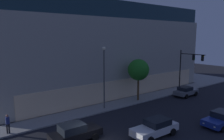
{
  "coord_description": "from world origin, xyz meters",
  "views": [
    {
      "loc": [
        -9.49,
        -14.92,
        9.28
      ],
      "look_at": [
        5.09,
        4.21,
        5.61
      ],
      "focal_mm": 35.02,
      "sensor_mm": 36.0,
      "label": 1
    }
  ],
  "objects_px": {
    "car_white": "(155,127)",
    "traffic_light_far_corner": "(189,63)",
    "pedestrian_waiting": "(8,122)",
    "car_blue": "(221,119)",
    "street_lamp_sidewalk": "(104,70)",
    "sidewalk_tree": "(138,70)",
    "modern_building": "(89,48)",
    "car_grey": "(186,91)",
    "car_black": "(75,133)"
  },
  "relations": [
    {
      "from": "pedestrian_waiting",
      "to": "car_white",
      "type": "xyz_separation_m",
      "value": [
        10.99,
        -8.66,
        -0.43
      ]
    },
    {
      "from": "pedestrian_waiting",
      "to": "car_black",
      "type": "relative_size",
      "value": 0.4
    },
    {
      "from": "street_lamp_sidewalk",
      "to": "car_white",
      "type": "relative_size",
      "value": 1.63
    },
    {
      "from": "modern_building",
      "to": "car_white",
      "type": "bearing_deg",
      "value": -105.99
    },
    {
      "from": "car_black",
      "to": "car_white",
      "type": "bearing_deg",
      "value": -28.85
    },
    {
      "from": "sidewalk_tree",
      "to": "car_blue",
      "type": "bearing_deg",
      "value": -86.64
    },
    {
      "from": "street_lamp_sidewalk",
      "to": "car_black",
      "type": "xyz_separation_m",
      "value": [
        -7.16,
        -5.55,
        -4.29
      ]
    },
    {
      "from": "traffic_light_far_corner",
      "to": "car_white",
      "type": "bearing_deg",
      "value": -155.17
    },
    {
      "from": "car_white",
      "to": "car_blue",
      "type": "bearing_deg",
      "value": -19.27
    },
    {
      "from": "street_lamp_sidewalk",
      "to": "car_grey",
      "type": "bearing_deg",
      "value": -10.69
    },
    {
      "from": "car_black",
      "to": "sidewalk_tree",
      "type": "bearing_deg",
      "value": 22.99
    },
    {
      "from": "car_black",
      "to": "car_grey",
      "type": "distance_m",
      "value": 21.25
    },
    {
      "from": "street_lamp_sidewalk",
      "to": "car_black",
      "type": "distance_m",
      "value": 10.02
    },
    {
      "from": "modern_building",
      "to": "car_white",
      "type": "relative_size",
      "value": 7.43
    },
    {
      "from": "modern_building",
      "to": "sidewalk_tree",
      "type": "distance_m",
      "value": 13.09
    },
    {
      "from": "car_blue",
      "to": "sidewalk_tree",
      "type": "bearing_deg",
      "value": 93.36
    },
    {
      "from": "pedestrian_waiting",
      "to": "car_blue",
      "type": "relative_size",
      "value": 0.42
    },
    {
      "from": "street_lamp_sidewalk",
      "to": "sidewalk_tree",
      "type": "xyz_separation_m",
      "value": [
        6.06,
        0.05,
        -0.54
      ]
    },
    {
      "from": "pedestrian_waiting",
      "to": "car_grey",
      "type": "relative_size",
      "value": 0.43
    },
    {
      "from": "modern_building",
      "to": "car_white",
      "type": "distance_m",
      "value": 23.79
    },
    {
      "from": "car_white",
      "to": "street_lamp_sidewalk",
      "type": "bearing_deg",
      "value": 86.29
    },
    {
      "from": "street_lamp_sidewalk",
      "to": "pedestrian_waiting",
      "type": "height_order",
      "value": "street_lamp_sidewalk"
    },
    {
      "from": "pedestrian_waiting",
      "to": "car_blue",
      "type": "distance_m",
      "value": 21.51
    },
    {
      "from": "car_white",
      "to": "traffic_light_far_corner",
      "type": "bearing_deg",
      "value": 24.83
    },
    {
      "from": "car_black",
      "to": "car_grey",
      "type": "height_order",
      "value": "car_black"
    },
    {
      "from": "modern_building",
      "to": "car_grey",
      "type": "bearing_deg",
      "value": -62.25
    },
    {
      "from": "traffic_light_far_corner",
      "to": "car_black",
      "type": "height_order",
      "value": "traffic_light_far_corner"
    },
    {
      "from": "street_lamp_sidewalk",
      "to": "sidewalk_tree",
      "type": "relative_size",
      "value": 1.32
    },
    {
      "from": "pedestrian_waiting",
      "to": "car_blue",
      "type": "bearing_deg",
      "value": -31.48
    },
    {
      "from": "traffic_light_far_corner",
      "to": "car_white",
      "type": "distance_m",
      "value": 18.73
    },
    {
      "from": "modern_building",
      "to": "car_black",
      "type": "height_order",
      "value": "modern_building"
    },
    {
      "from": "car_black",
      "to": "car_blue",
      "type": "relative_size",
      "value": 1.04
    },
    {
      "from": "sidewalk_tree",
      "to": "car_black",
      "type": "height_order",
      "value": "sidewalk_tree"
    },
    {
      "from": "traffic_light_far_corner",
      "to": "car_grey",
      "type": "height_order",
      "value": "traffic_light_far_corner"
    },
    {
      "from": "sidewalk_tree",
      "to": "traffic_light_far_corner",
      "type": "bearing_deg",
      "value": -8.86
    },
    {
      "from": "modern_building",
      "to": "car_blue",
      "type": "distance_m",
      "value": 25.46
    },
    {
      "from": "modern_building",
      "to": "car_black",
      "type": "xyz_separation_m",
      "value": [
        -12.88,
        -18.45,
        -6.28
      ]
    },
    {
      "from": "modern_building",
      "to": "sidewalk_tree",
      "type": "bearing_deg",
      "value": -88.51
    },
    {
      "from": "sidewalk_tree",
      "to": "car_white",
      "type": "bearing_deg",
      "value": -125.83
    },
    {
      "from": "traffic_light_far_corner",
      "to": "car_blue",
      "type": "xyz_separation_m",
      "value": [
        -9.24,
        -10.24,
        -4.17
      ]
    },
    {
      "from": "traffic_light_far_corner",
      "to": "sidewalk_tree",
      "type": "bearing_deg",
      "value": 171.14
    },
    {
      "from": "car_white",
      "to": "car_blue",
      "type": "height_order",
      "value": "car_white"
    },
    {
      "from": "sidewalk_tree",
      "to": "street_lamp_sidewalk",
      "type": "bearing_deg",
      "value": -179.5
    },
    {
      "from": "traffic_light_far_corner",
      "to": "car_black",
      "type": "xyz_separation_m",
      "value": [
        -23.15,
        -4.06,
        -4.1
      ]
    },
    {
      "from": "traffic_light_far_corner",
      "to": "sidewalk_tree",
      "type": "relative_size",
      "value": 1.15
    },
    {
      "from": "street_lamp_sidewalk",
      "to": "traffic_light_far_corner",
      "type": "bearing_deg",
      "value": -5.34
    },
    {
      "from": "modern_building",
      "to": "car_grey",
      "type": "xyz_separation_m",
      "value": [
        8.16,
        -15.52,
        -6.32
      ]
    },
    {
      "from": "car_white",
      "to": "modern_building",
      "type": "bearing_deg",
      "value": 74.01
    },
    {
      "from": "street_lamp_sidewalk",
      "to": "car_grey",
      "type": "height_order",
      "value": "street_lamp_sidewalk"
    },
    {
      "from": "street_lamp_sidewalk",
      "to": "car_blue",
      "type": "xyz_separation_m",
      "value": [
        6.76,
        -11.74,
        -4.36
      ]
    }
  ]
}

